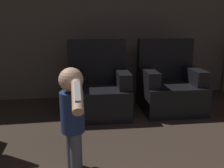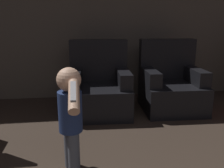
# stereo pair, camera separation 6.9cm
# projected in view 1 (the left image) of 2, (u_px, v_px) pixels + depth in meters

# --- Properties ---
(wall_back) EXTENTS (8.40, 0.05, 2.60)m
(wall_back) POSITION_uv_depth(u_px,v_px,m) (108.00, 15.00, 3.92)
(wall_back) COLOR #51493F
(wall_back) RESTS_ON ground_plane
(armchair_left) EXTENTS (0.84, 0.82, 0.97)m
(armchair_left) POSITION_uv_depth(u_px,v_px,m) (98.00, 89.00, 3.36)
(armchair_left) COLOR black
(armchair_left) RESTS_ON ground_plane
(armchair_right) EXTENTS (0.83, 0.81, 0.97)m
(armchair_right) POSITION_uv_depth(u_px,v_px,m) (169.00, 86.00, 3.52)
(armchair_right) COLOR black
(armchair_right) RESTS_ON ground_plane
(person_toddler) EXTENTS (0.19, 0.59, 0.87)m
(person_toddler) POSITION_uv_depth(u_px,v_px,m) (72.00, 112.00, 1.97)
(person_toddler) COLOR #474C56
(person_toddler) RESTS_ON ground_plane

